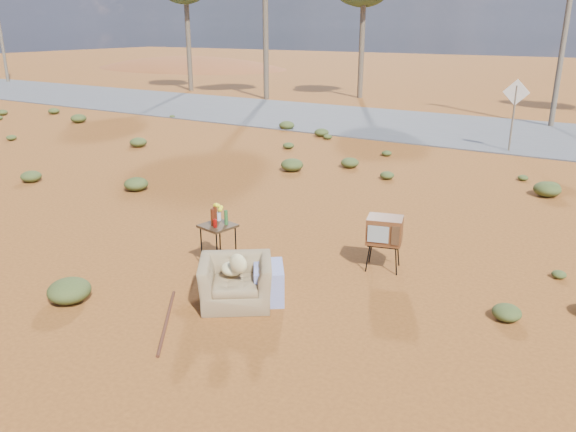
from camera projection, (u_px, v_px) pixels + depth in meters
The scene contains 10 objects.
ground at pixel (242, 290), 8.29m from camera, with size 140.00×140.00×0.00m, color brown.
highway at pixel (482, 131), 20.43m from camera, with size 140.00×7.00×0.04m, color #565659.
dirt_mound at pixel (190, 68), 50.50m from camera, with size 26.00×18.00×2.00m, color brown.
armchair at pixel (242, 276), 7.80m from camera, with size 1.27×1.26×0.86m.
tv_unit at pixel (385, 231), 8.80m from camera, with size 0.63×0.56×0.87m.
side_table at pixel (218, 222), 8.94m from camera, with size 0.58×0.58×0.99m.
rusty_bar at pixel (167, 321), 7.37m from camera, with size 0.04×0.04×1.67m, color #522415.
road_sign at pixel (515, 102), 16.79m from camera, with size 0.78×0.06×2.19m.
utility_pole_center at pixel (568, 12), 20.14m from camera, with size 1.40×0.20×8.00m.
scrub_patch at pixel (329, 198), 12.22m from camera, with size 17.49×8.07×0.33m.
Camera 1 is at (4.45, -6.06, 3.72)m, focal length 35.00 mm.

